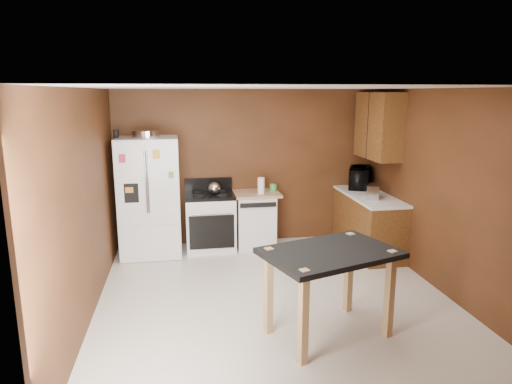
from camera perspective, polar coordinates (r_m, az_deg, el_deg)
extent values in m
plane|color=beige|center=(5.70, 2.32, -13.11)|extent=(4.50, 4.50, 0.00)
plane|color=white|center=(5.15, 2.57, 12.90)|extent=(4.50, 4.50, 0.00)
plane|color=#562B16|center=(7.46, -1.12, 3.11)|extent=(4.20, 0.00, 4.20)
plane|color=#562B16|center=(3.22, 10.83, -9.82)|extent=(4.20, 0.00, 4.20)
plane|color=#562B16|center=(5.28, -20.49, -1.59)|extent=(0.00, 4.50, 4.50)
plane|color=#562B16|center=(6.07, 22.23, 0.02)|extent=(0.00, 4.50, 4.50)
cylinder|color=silver|center=(6.95, -13.52, 7.09)|extent=(0.41, 0.41, 0.10)
cylinder|color=black|center=(6.95, -17.10, 6.95)|extent=(0.08, 0.08, 0.12)
sphere|color=silver|center=(7.08, -5.25, 0.47)|extent=(0.19, 0.19, 0.19)
cylinder|color=white|center=(7.15, 0.63, 0.80)|extent=(0.14, 0.14, 0.25)
cylinder|color=green|center=(7.33, 2.16, 0.55)|extent=(0.13, 0.13, 0.12)
cube|color=silver|center=(7.00, 14.29, 0.06)|extent=(0.26, 0.33, 0.21)
imported|color=black|center=(7.72, 12.77, 1.68)|extent=(0.59, 0.68, 0.32)
cube|color=white|center=(7.10, -13.14, -0.58)|extent=(0.90, 0.75, 1.80)
cube|color=white|center=(6.68, -15.37, 0.96)|extent=(0.43, 0.02, 1.20)
cube|color=white|center=(6.65, -11.51, 1.10)|extent=(0.43, 0.02, 1.20)
cube|color=white|center=(6.89, -13.07, -6.32)|extent=(0.88, 0.02, 0.54)
cube|color=black|center=(6.70, -15.31, -0.14)|extent=(0.20, 0.01, 0.28)
cylinder|color=silver|center=(6.64, -13.60, 1.16)|extent=(0.02, 0.02, 0.90)
cylinder|color=silver|center=(6.63, -13.34, 1.17)|extent=(0.02, 0.02, 0.90)
cube|color=#C82F45|center=(6.61, -16.39, 4.04)|extent=(0.09, 0.00, 0.12)
cube|color=yellow|center=(6.56, -12.34, 4.64)|extent=(0.10, 0.00, 0.13)
cube|color=green|center=(6.60, -10.57, 2.12)|extent=(0.07, 0.00, 0.09)
cube|color=orange|center=(6.68, -15.57, 0.24)|extent=(0.11, 0.00, 0.08)
cube|color=white|center=(6.71, -10.74, -2.10)|extent=(0.09, 0.00, 0.10)
cube|color=#AAFFED|center=(6.63, -13.92, 1.57)|extent=(0.07, 0.00, 0.07)
cube|color=white|center=(7.26, -5.73, -3.89)|extent=(0.76, 0.65, 0.85)
cube|color=black|center=(7.15, -5.81, -0.42)|extent=(0.76, 0.65, 0.05)
cube|color=black|center=(7.41, -5.98, 1.01)|extent=(0.76, 0.06, 0.20)
cube|color=black|center=(6.95, -5.54, -5.02)|extent=(0.68, 0.02, 0.52)
cylinder|color=silver|center=(6.86, -5.58, -2.72)|extent=(0.62, 0.02, 0.02)
cylinder|color=black|center=(7.29, -7.31, 0.03)|extent=(0.17, 0.17, 0.02)
cylinder|color=black|center=(7.31, -4.49, 0.13)|extent=(0.17, 0.17, 0.02)
cylinder|color=black|center=(6.98, -7.20, -0.52)|extent=(0.17, 0.17, 0.02)
cylinder|color=black|center=(7.00, -4.26, -0.42)|extent=(0.17, 0.17, 0.02)
cube|color=white|center=(7.36, -0.14, -3.60)|extent=(0.60, 0.60, 0.85)
cube|color=black|center=(6.98, 0.28, -1.65)|extent=(0.56, 0.02, 0.07)
cube|color=tan|center=(7.25, -0.14, -0.21)|extent=(0.78, 0.62, 0.04)
cube|color=brown|center=(7.37, 13.85, -3.90)|extent=(0.60, 1.55, 0.86)
cube|color=white|center=(7.26, 14.04, -0.49)|extent=(0.63, 1.58, 0.04)
cube|color=brown|center=(7.25, 15.08, 7.99)|extent=(0.35, 1.05, 1.00)
cube|color=black|center=(7.18, 13.78, 8.02)|extent=(0.01, 0.01, 1.00)
cube|color=black|center=(4.64, 9.24, -7.52)|extent=(1.49, 1.22, 0.05)
cube|color=tan|center=(4.78, 1.58, -12.25)|extent=(0.10, 0.10, 0.92)
cube|color=tan|center=(5.33, 11.51, -9.83)|extent=(0.10, 0.10, 0.92)
cube|color=tan|center=(4.29, 5.95, -15.34)|extent=(0.10, 0.10, 0.92)
cube|color=tan|center=(4.89, 16.36, -12.16)|extent=(0.10, 0.10, 0.92)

